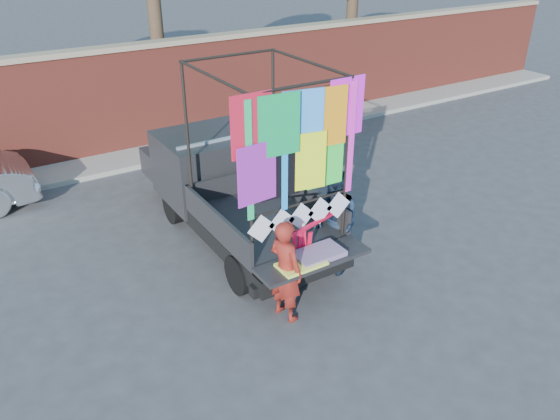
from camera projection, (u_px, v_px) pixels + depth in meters
ground at (297, 281)px, 8.85m from camera, size 90.00×90.00×0.00m
brick_wall at (141, 97)px, 13.47m from camera, size 30.00×0.45×2.61m
curb at (157, 153)px, 13.54m from camera, size 30.00×1.20×0.12m
pickup_truck at (223, 185)px, 10.12m from camera, size 2.09×5.26×3.31m
woman at (286, 271)px, 7.71m from camera, size 0.49×0.65×1.59m
man at (335, 223)px, 8.74m from camera, size 0.76×0.93×1.76m
streamer_bundle at (306, 239)px, 8.09m from camera, size 1.02×0.32×0.71m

